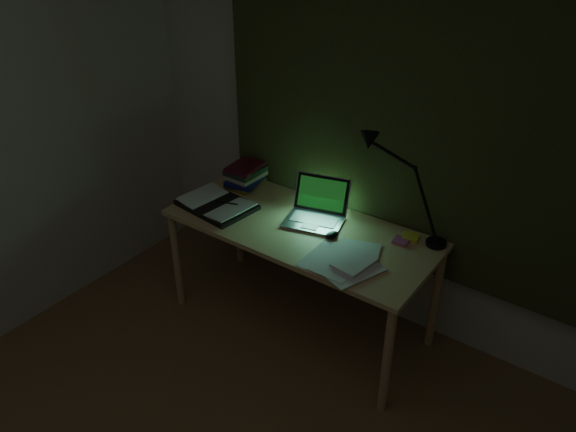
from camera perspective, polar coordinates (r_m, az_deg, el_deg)
name	(u,v)px	position (r m, az deg, el deg)	size (l,w,h in m)	color
wall_back	(405,125)	(3.04, 11.81, 9.06)	(3.50, 0.00, 2.50)	beige
curtain	(406,90)	(2.94, 11.88, 12.46)	(2.20, 0.06, 2.00)	#31351A
desk	(300,277)	(3.32, 1.22, -6.18)	(1.52, 0.67, 0.69)	#D9BA75
laptop	(314,206)	(3.10, 2.62, 1.05)	(0.32, 0.36, 0.23)	#B7B7BC
open_textbook	(217,204)	(3.33, -7.25, 1.20)	(0.43, 0.31, 0.04)	white
book_stack	(246,175)	(3.53, -4.34, 4.17)	(0.19, 0.22, 0.15)	white
loose_papers	(348,258)	(2.86, 6.08, -4.28)	(0.34, 0.36, 0.02)	white
mouse	(332,235)	(3.03, 4.48, -1.93)	(0.05, 0.09, 0.03)	black
sticky_yellow	(411,237)	(3.09, 12.37, -2.10)	(0.08, 0.08, 0.02)	yellow
sticky_pink	(401,241)	(3.04, 11.42, -2.50)	(0.08, 0.08, 0.02)	#D75391
desk_lamp	(444,196)	(2.92, 15.53, 1.97)	(0.39, 0.31, 0.59)	black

